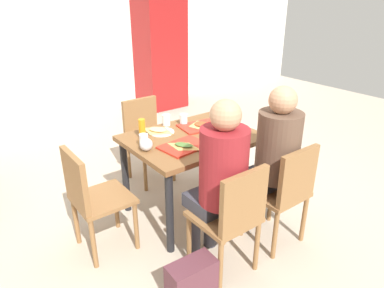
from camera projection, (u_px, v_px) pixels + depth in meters
The scene contains 26 objects.
ground_plane at pixel (192, 210), 3.25m from camera, with size 10.00×10.00×0.02m, color #B7A893.
back_wall at pixel (57, 24), 5.03m from camera, with size 10.00×0.10×2.80m, color silver.
main_table at pixel (192, 147), 3.00m from camera, with size 1.06×0.82×0.73m.
chair_near_left at pixel (232, 214), 2.33m from camera, with size 0.40×0.40×0.84m.
chair_near_right at pixel (285, 189), 2.62m from camera, with size 0.40×0.40×0.84m.
chair_far_side at pixel (146, 134), 3.63m from camera, with size 0.40×0.40×0.84m.
chair_left_end at pixel (91, 195), 2.55m from camera, with size 0.40×0.40×0.84m.
person_in_red at pixel (220, 173), 2.33m from camera, with size 0.32×0.42×1.25m.
person_in_brown_jacket at pixel (273, 153), 2.62m from camera, with size 0.32×0.42×1.25m.
tray_red_near at pixel (184, 146), 2.75m from camera, with size 0.36×0.26×0.02m, color red.
tray_red_far at pixel (200, 126), 3.15m from camera, with size 0.36×0.26×0.02m, color red.
paper_plate_center at pixel (161, 132), 3.04m from camera, with size 0.22×0.22×0.01m, color white.
paper_plate_near_edge at pixel (224, 140), 2.88m from camera, with size 0.22×0.22×0.01m, color white.
pizza_slice_a at pixel (184, 145), 2.72m from camera, with size 0.20×0.25×0.02m.
pizza_slice_b at pixel (201, 124), 3.14m from camera, with size 0.22×0.23×0.02m.
pizza_slice_c at pixel (158, 130), 3.04m from camera, with size 0.24×0.27×0.02m.
pizza_slice_d at pixel (225, 138), 2.87m from camera, with size 0.25×0.19×0.02m.
plastic_cup_a at pixel (166, 120), 3.18m from camera, with size 0.07×0.07×0.10m, color white.
plastic_cup_b at pixel (222, 143), 2.70m from camera, with size 0.07×0.07×0.10m, color white.
plastic_cup_c at pixel (144, 140), 2.75m from camera, with size 0.07×0.07×0.10m, color white.
plastic_cup_d at pixel (184, 119), 3.19m from camera, with size 0.07×0.07×0.10m, color white.
soda_can at pixel (230, 118), 3.20m from camera, with size 0.07×0.07×0.12m, color #B7BCC6.
condiment_bottle at pixel (142, 128), 2.90m from camera, with size 0.06×0.06×0.16m, color orange.
foil_bundle at pixel (146, 144), 2.68m from camera, with size 0.10×0.10×0.10m, color silver.
handbag at pixel (192, 281), 2.26m from camera, with size 0.32×0.16×0.28m, color #592D38.
drink_fridge at pixel (160, 50), 5.78m from camera, with size 0.70×0.60×1.90m, color maroon.
Camera 1 is at (-1.65, -2.18, 1.85)m, focal length 33.02 mm.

